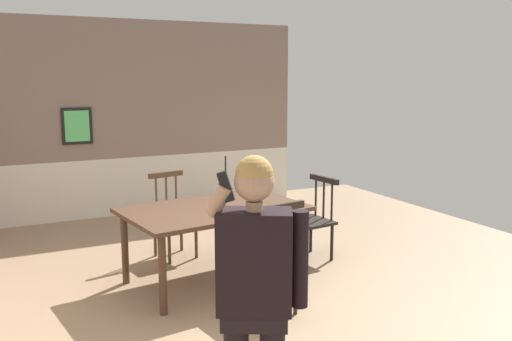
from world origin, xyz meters
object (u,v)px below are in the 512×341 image
at_px(chair_by_doorway, 173,217).
at_px(dining_table, 214,215).
at_px(chair_near_window, 268,262).
at_px(chair_at_table_head, 311,219).
at_px(person_figure, 256,284).

bearing_deg(chair_by_doorway, dining_table, 87.23).
height_order(dining_table, chair_near_window, chair_near_window).
xyz_separation_m(chair_by_doorway, chair_at_table_head, (1.37, -0.76, -0.01)).
bearing_deg(dining_table, person_figure, -106.92).
distance_m(chair_near_window, person_figure, 1.77).
bearing_deg(person_figure, chair_near_window, -92.33).
distance_m(chair_by_doorway, person_figure, 3.41).
xyz_separation_m(chair_near_window, person_figure, (-0.85, -1.47, 0.47)).
bearing_deg(dining_table, chair_by_doorway, 97.69).
height_order(dining_table, chair_at_table_head, chair_at_table_head).
xyz_separation_m(dining_table, chair_near_window, (0.12, -0.93, -0.21)).
xyz_separation_m(chair_at_table_head, person_figure, (-1.97, -2.57, 0.49)).
relative_size(chair_by_doorway, chair_at_table_head, 1.04).
relative_size(dining_table, chair_near_window, 1.83).
relative_size(chair_near_window, person_figure, 0.62).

